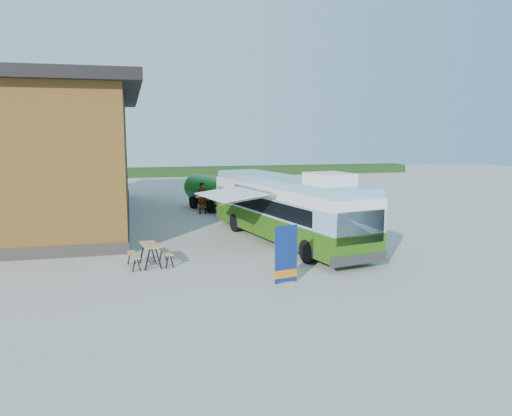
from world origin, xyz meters
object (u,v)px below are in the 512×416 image
object	(u,v)px
bus	(286,207)
banner	(286,260)
picnic_table	(150,250)
person_a	(203,198)
slurry_tanker	(211,190)
person_b	(220,203)

from	to	relation	value
bus	banner	bearing A→B (deg)	-119.07
picnic_table	bus	bearing A→B (deg)	15.08
person_a	banner	bearing A→B (deg)	-97.87
picnic_table	person_a	distance (m)	12.43
banner	slurry_tanker	size ratio (longest dim) A/B	0.34
bus	banner	distance (m)	6.36
banner	picnic_table	xyz separation A→B (m)	(-4.31, 3.29, -0.17)
picnic_table	person_a	xyz separation A→B (m)	(3.71, 11.85, 0.34)
bus	person_b	bearing A→B (deg)	91.31
person_a	slurry_tanker	distance (m)	1.68
bus	banner	xyz separation A→B (m)	(-1.89, -6.02, -0.84)
picnic_table	person_a	bearing A→B (deg)	63.93
person_a	slurry_tanker	size ratio (longest dim) A/B	0.34
picnic_table	slurry_tanker	xyz separation A→B (m)	(4.47, 13.32, 0.65)
banner	slurry_tanker	world-z (taller)	slurry_tanker
person_b	slurry_tanker	bearing A→B (deg)	-174.21
banner	person_a	world-z (taller)	banner
slurry_tanker	person_a	bearing A→B (deg)	-137.29
bus	person_a	distance (m)	9.48
picnic_table	person_b	bearing A→B (deg)	57.58
picnic_table	slurry_tanker	bearing A→B (deg)	62.77
bus	person_a	xyz separation A→B (m)	(-2.49, 9.12, -0.67)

